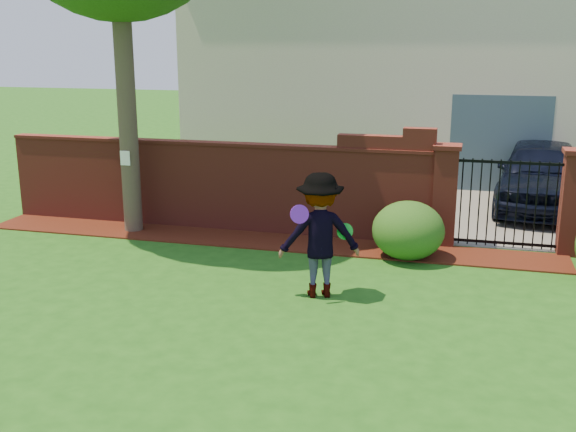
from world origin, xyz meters
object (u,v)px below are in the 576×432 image
(man, at_px, (320,236))
(frisbee_green, at_px, (345,231))
(frisbee_purple, at_px, (299,214))
(car, at_px, (541,177))

(man, xyz_separation_m, frisbee_green, (0.35, 0.15, 0.05))
(frisbee_purple, bearing_deg, car, 60.20)
(car, distance_m, frisbee_green, 7.01)
(man, relative_size, frisbee_purple, 6.90)
(man, height_order, frisbee_green, man)
(frisbee_purple, bearing_deg, man, 54.76)
(car, height_order, frisbee_green, car)
(car, relative_size, frisbee_green, 18.42)
(frisbee_green, bearing_deg, frisbee_purple, -140.32)
(car, bearing_deg, frisbee_green, -111.76)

